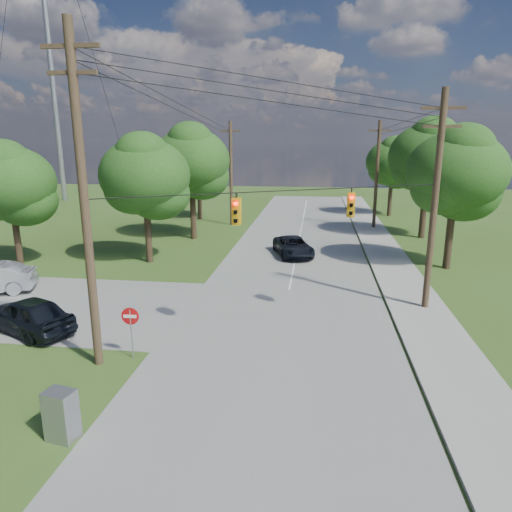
# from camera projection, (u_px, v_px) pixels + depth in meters

# --- Properties ---
(ground) EXTENTS (140.00, 140.00, 0.00)m
(ground) POSITION_uv_depth(u_px,v_px,m) (216.00, 376.00, 16.26)
(ground) COLOR #354F1A
(ground) RESTS_ON ground
(main_road) EXTENTS (10.00, 100.00, 0.03)m
(main_road) POSITION_uv_depth(u_px,v_px,m) (282.00, 325.00, 20.81)
(main_road) COLOR gray
(main_road) RESTS_ON ground
(sidewalk_east) EXTENTS (2.60, 100.00, 0.12)m
(sidewalk_east) POSITION_uv_depth(u_px,v_px,m) (435.00, 332.00, 19.94)
(sidewalk_east) COLOR #9B9A91
(sidewalk_east) RESTS_ON ground
(pole_sw) EXTENTS (2.00, 0.32, 12.00)m
(pole_sw) POSITION_uv_depth(u_px,v_px,m) (84.00, 199.00, 15.71)
(pole_sw) COLOR #503B29
(pole_sw) RESTS_ON ground
(pole_ne) EXTENTS (2.00, 0.32, 10.50)m
(pole_ne) POSITION_uv_depth(u_px,v_px,m) (435.00, 200.00, 21.48)
(pole_ne) COLOR #503B29
(pole_ne) RESTS_ON ground
(pole_north_e) EXTENTS (2.00, 0.32, 10.00)m
(pole_north_e) POSITION_uv_depth(u_px,v_px,m) (377.00, 174.00, 42.70)
(pole_north_e) COLOR #503B29
(pole_north_e) RESTS_ON ground
(pole_north_w) EXTENTS (2.00, 0.32, 10.00)m
(pole_north_w) POSITION_uv_depth(u_px,v_px,m) (231.00, 173.00, 44.48)
(pole_north_w) COLOR #503B29
(pole_north_w) RESTS_ON ground
(power_lines) EXTENTS (13.93, 29.62, 4.93)m
(power_lines) POSITION_uv_depth(u_px,v_px,m) (285.00, 122.00, 24.92)
(power_lines) COLOR black
(power_lines) RESTS_ON ground
(traffic_signals) EXTENTS (4.91, 3.27, 1.05)m
(traffic_signals) POSITION_uv_depth(u_px,v_px,m) (297.00, 207.00, 18.85)
(traffic_signals) COLOR #EEA30E
(traffic_signals) RESTS_ON ground
(radio_mast) EXTENTS (0.70, 0.70, 45.00)m
(radio_mast) POSITION_uv_depth(u_px,v_px,m) (47.00, 27.00, 59.04)
(radio_mast) COLOR gray
(radio_mast) RESTS_ON ground
(tree_w_near) EXTENTS (6.00, 6.00, 8.40)m
(tree_w_near) POSITION_uv_depth(u_px,v_px,m) (145.00, 176.00, 30.25)
(tree_w_near) COLOR #3F2E1F
(tree_w_near) RESTS_ON ground
(tree_w_mid) EXTENTS (6.40, 6.40, 9.22)m
(tree_w_mid) POSITION_uv_depth(u_px,v_px,m) (191.00, 161.00, 37.65)
(tree_w_mid) COLOR #3F2E1F
(tree_w_mid) RESTS_ON ground
(tree_w_far) EXTENTS (6.00, 6.00, 8.73)m
(tree_w_far) POSITION_uv_depth(u_px,v_px,m) (198.00, 160.00, 47.60)
(tree_w_far) COLOR #3F2E1F
(tree_w_far) RESTS_ON ground
(tree_e_near) EXTENTS (6.20, 6.20, 8.81)m
(tree_e_near) POSITION_uv_depth(u_px,v_px,m) (456.00, 172.00, 28.58)
(tree_e_near) COLOR #3F2E1F
(tree_e_near) RESTS_ON ground
(tree_e_mid) EXTENTS (6.60, 6.60, 9.64)m
(tree_e_mid) POSITION_uv_depth(u_px,v_px,m) (428.00, 156.00, 37.97)
(tree_e_mid) COLOR #3F2E1F
(tree_e_mid) RESTS_ON ground
(tree_e_far) EXTENTS (5.80, 5.80, 8.32)m
(tree_e_far) POSITION_uv_depth(u_px,v_px,m) (393.00, 162.00, 49.87)
(tree_e_far) COLOR #3F2E1F
(tree_e_far) RESTS_ON ground
(tree_cross_n) EXTENTS (5.60, 5.60, 7.91)m
(tree_cross_n) POSITION_uv_depth(u_px,v_px,m) (10.00, 183.00, 28.94)
(tree_cross_n) COLOR #3F2E1F
(tree_cross_n) RESTS_ON ground
(car_cross_dark) EXTENTS (5.05, 3.65, 1.60)m
(car_cross_dark) POSITION_uv_depth(u_px,v_px,m) (28.00, 315.00, 19.79)
(car_cross_dark) COLOR black
(car_cross_dark) RESTS_ON cross_road
(car_main_north) EXTENTS (3.56, 5.34, 1.36)m
(car_main_north) POSITION_uv_depth(u_px,v_px,m) (293.00, 246.00, 33.16)
(car_main_north) COLOR black
(car_main_north) RESTS_ON main_road
(control_cabinet) EXTENTS (0.92, 0.75, 1.48)m
(control_cabinet) POSITION_uv_depth(u_px,v_px,m) (61.00, 415.00, 12.68)
(control_cabinet) COLOR gray
(control_cabinet) RESTS_ON ground
(do_not_enter_sign) EXTENTS (0.69, 0.10, 2.06)m
(do_not_enter_sign) POSITION_uv_depth(u_px,v_px,m) (130.00, 321.00, 17.29)
(do_not_enter_sign) COLOR gray
(do_not_enter_sign) RESTS_ON ground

